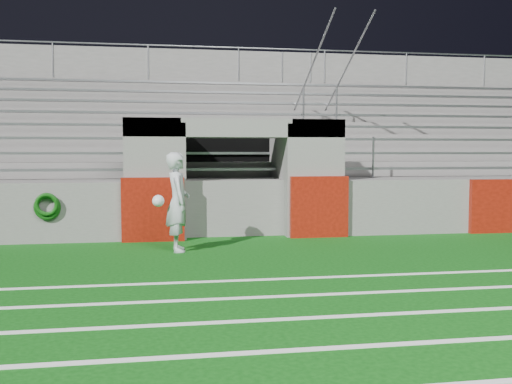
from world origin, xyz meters
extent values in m
plane|color=#0B450D|center=(0.00, 0.00, 0.00)|extent=(90.00, 90.00, 0.00)
cube|color=white|center=(0.00, -4.00, 0.01)|extent=(28.00, 0.09, 0.01)
cube|color=white|center=(0.00, -3.00, 0.01)|extent=(28.00, 0.09, 0.01)
cube|color=white|center=(0.00, -2.00, 0.01)|extent=(28.00, 0.09, 0.01)
cube|color=white|center=(0.00, -1.00, 0.01)|extent=(28.00, 0.09, 0.01)
cube|color=slate|center=(-1.80, 3.50, 1.30)|extent=(1.20, 1.00, 2.60)
cube|color=slate|center=(1.80, 3.50, 1.30)|extent=(1.20, 1.00, 2.60)
cube|color=black|center=(0.00, 5.20, 1.25)|extent=(2.60, 0.20, 2.50)
cube|color=slate|center=(-1.15, 4.10, 1.25)|extent=(0.10, 2.20, 2.50)
cube|color=slate|center=(1.15, 4.10, 1.25)|extent=(0.10, 2.20, 2.50)
cube|color=slate|center=(0.00, 3.50, 2.40)|extent=(4.80, 1.00, 0.40)
cube|color=slate|center=(0.00, 7.35, 1.15)|extent=(26.00, 8.00, 0.20)
cube|color=slate|center=(0.00, 7.35, 0.53)|extent=(26.00, 8.00, 1.05)
cube|color=#651108|center=(-1.80, 2.94, 0.68)|extent=(1.30, 0.15, 1.35)
cube|color=#651108|center=(1.80, 2.94, 0.68)|extent=(1.30, 0.15, 1.35)
cube|color=gray|center=(0.00, 4.43, 1.47)|extent=(23.00, 0.28, 0.06)
cube|color=slate|center=(0.00, 5.28, 1.44)|extent=(24.00, 0.75, 0.38)
cube|color=gray|center=(0.00, 5.18, 1.85)|extent=(23.00, 0.28, 0.06)
cube|color=slate|center=(0.00, 6.03, 1.63)|extent=(24.00, 0.75, 0.76)
cube|color=gray|center=(0.00, 5.93, 2.23)|extent=(23.00, 0.28, 0.06)
cube|color=slate|center=(0.00, 6.78, 1.82)|extent=(24.00, 0.75, 1.14)
cube|color=gray|center=(0.00, 6.68, 2.61)|extent=(23.00, 0.28, 0.06)
cube|color=slate|center=(0.00, 7.53, 2.01)|extent=(24.00, 0.75, 1.52)
cube|color=gray|center=(0.00, 7.43, 2.99)|extent=(23.00, 0.28, 0.06)
cube|color=slate|center=(0.00, 8.28, 2.20)|extent=(24.00, 0.75, 1.90)
cube|color=gray|center=(0.00, 8.18, 3.37)|extent=(23.00, 0.28, 0.06)
cube|color=slate|center=(0.00, 9.03, 2.39)|extent=(24.00, 0.75, 2.28)
cube|color=gray|center=(0.00, 8.93, 3.75)|extent=(23.00, 0.28, 0.06)
cube|color=slate|center=(0.00, 9.78, 2.58)|extent=(24.00, 0.75, 2.66)
cube|color=gray|center=(0.00, 9.68, 4.13)|extent=(23.00, 0.28, 0.06)
cube|color=slate|center=(0.00, 10.45, 2.65)|extent=(26.00, 0.60, 5.29)
cylinder|color=#A5A8AD|center=(2.50, 4.15, 1.75)|extent=(0.05, 0.05, 1.00)
cylinder|color=#A5A8AD|center=(2.50, 7.15, 3.27)|extent=(0.05, 0.05, 1.00)
cylinder|color=#A5A8AD|center=(2.50, 10.15, 4.79)|extent=(0.05, 0.05, 1.00)
cylinder|color=#A5A8AD|center=(2.50, 7.15, 3.77)|extent=(0.05, 6.02, 3.08)
cylinder|color=#A5A8AD|center=(3.50, 4.15, 1.75)|extent=(0.05, 0.05, 1.00)
cylinder|color=#A5A8AD|center=(3.50, 7.15, 3.27)|extent=(0.05, 0.05, 1.00)
cylinder|color=#A5A8AD|center=(3.50, 10.15, 4.79)|extent=(0.05, 0.05, 1.00)
cylinder|color=#A5A8AD|center=(3.50, 7.15, 3.77)|extent=(0.05, 6.02, 3.08)
cylinder|color=#A5A8AD|center=(-5.00, 10.15, 4.84)|extent=(0.05, 0.05, 1.10)
cylinder|color=#A5A8AD|center=(-2.00, 10.15, 4.84)|extent=(0.05, 0.05, 1.10)
cylinder|color=#A5A8AD|center=(1.00, 10.15, 4.84)|extent=(0.05, 0.05, 1.10)
cylinder|color=#A5A8AD|center=(4.00, 10.15, 4.84)|extent=(0.05, 0.05, 1.10)
cylinder|color=#A5A8AD|center=(7.00, 10.15, 4.84)|extent=(0.05, 0.05, 1.10)
cylinder|color=#A5A8AD|center=(10.00, 10.15, 4.84)|extent=(0.05, 0.05, 1.10)
cylinder|color=#A5A8AD|center=(0.00, 10.15, 5.39)|extent=(24.00, 0.05, 0.05)
imported|color=#B3B8BD|center=(-1.32, 1.68, 0.94)|extent=(0.50, 0.71, 1.88)
sphere|color=white|center=(-1.68, 1.55, 0.97)|extent=(0.22, 0.22, 0.22)
torus|color=#0E430D|center=(-3.92, 2.95, 0.76)|extent=(0.54, 0.10, 0.54)
torus|color=#0F460E|center=(-3.92, 2.90, 0.82)|extent=(0.48, 0.09, 0.48)
camera|label=1|loc=(-1.63, -9.13, 1.88)|focal=40.00mm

